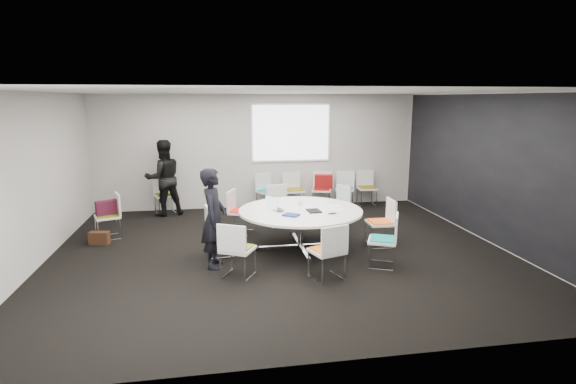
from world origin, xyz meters
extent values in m
cube|color=black|center=(0.00, 0.00, -0.02)|extent=(8.00, 7.00, 0.04)
cube|color=white|center=(0.00, 0.00, 2.82)|extent=(8.00, 7.00, 0.04)
cube|color=#B3ADA8|center=(0.00, 3.52, 1.40)|extent=(8.00, 0.04, 2.80)
cube|color=#B3ADA8|center=(0.00, -3.52, 1.40)|extent=(8.00, 0.04, 2.80)
cube|color=#B3ADA8|center=(-4.02, 0.00, 1.40)|extent=(0.04, 7.00, 2.80)
cube|color=#B3ADA8|center=(4.02, 0.00, 1.40)|extent=(0.04, 7.00, 2.80)
cube|color=black|center=(3.99, 0.00, 1.40)|extent=(0.01, 6.94, 2.74)
cube|color=silver|center=(0.38, 0.11, 0.04)|extent=(0.90, 0.90, 0.08)
cylinder|color=silver|center=(0.38, 0.11, 0.36)|extent=(0.10, 0.10, 0.65)
cylinder|color=white|center=(0.38, 0.11, 0.71)|extent=(2.22, 2.22, 0.04)
cube|color=white|center=(0.80, 3.46, 1.85)|extent=(1.90, 0.03, 1.35)
cube|color=silver|center=(1.85, 0.00, 0.21)|extent=(0.43, 0.43, 0.42)
cube|color=white|center=(1.85, 0.00, 0.44)|extent=(0.45, 0.47, 0.04)
cube|color=#E05716|center=(1.85, 0.00, 0.47)|extent=(0.39, 0.41, 0.03)
cube|color=white|center=(2.06, -0.01, 0.67)|extent=(0.05, 0.46, 0.42)
cube|color=silver|center=(1.39, 1.36, 0.21)|extent=(0.54, 0.54, 0.42)
cube|color=white|center=(1.39, 1.36, 0.44)|extent=(0.58, 0.59, 0.04)
cube|color=#0B817E|center=(1.39, 1.36, 0.47)|extent=(0.50, 0.51, 0.03)
cube|color=white|center=(1.58, 1.43, 0.67)|extent=(0.20, 0.44, 0.42)
cube|color=silver|center=(0.23, 1.58, 0.21)|extent=(0.50, 0.50, 0.42)
cube|color=white|center=(0.23, 1.58, 0.44)|extent=(0.54, 0.53, 0.04)
cube|color=#6B6416|center=(0.23, 1.58, 0.47)|extent=(0.47, 0.46, 0.03)
cube|color=white|center=(0.19, 1.78, 0.67)|extent=(0.46, 0.13, 0.42)
cube|color=silver|center=(-0.61, 1.25, 0.21)|extent=(0.55, 0.55, 0.42)
cube|color=white|center=(-0.61, 1.25, 0.44)|extent=(0.58, 0.59, 0.04)
cube|color=red|center=(-0.61, 1.25, 0.47)|extent=(0.51, 0.52, 0.03)
cube|color=white|center=(-0.81, 1.33, 0.67)|extent=(0.21, 0.44, 0.42)
cube|color=silver|center=(-1.06, 0.00, 0.21)|extent=(0.48, 0.48, 0.42)
cube|color=white|center=(-1.06, 0.00, 0.44)|extent=(0.51, 0.52, 0.04)
cube|color=#0B6177|center=(-1.06, 0.00, 0.47)|extent=(0.44, 0.45, 0.03)
cube|color=white|center=(-1.27, -0.04, 0.67)|extent=(0.11, 0.46, 0.42)
cube|color=silver|center=(-0.82, -1.04, 0.21)|extent=(0.57, 0.57, 0.42)
cube|color=white|center=(-0.82, -1.04, 0.44)|extent=(0.61, 0.60, 0.04)
cube|color=olive|center=(-0.82, -1.04, 0.47)|extent=(0.53, 0.52, 0.03)
cube|color=white|center=(-0.92, -1.23, 0.67)|extent=(0.42, 0.25, 0.42)
cube|color=silver|center=(0.49, -1.35, 0.21)|extent=(0.53, 0.53, 0.42)
cube|color=white|center=(0.49, -1.35, 0.44)|extent=(0.58, 0.56, 0.04)
cube|color=#D16212|center=(0.49, -1.35, 0.47)|extent=(0.50, 0.49, 0.03)
cube|color=white|center=(0.56, -1.55, 0.67)|extent=(0.45, 0.18, 0.42)
cube|color=silver|center=(1.51, -0.99, 0.21)|extent=(0.56, 0.56, 0.42)
cube|color=white|center=(1.51, -0.99, 0.44)|extent=(0.59, 0.60, 0.04)
cube|color=#087572|center=(1.51, -0.99, 0.47)|extent=(0.51, 0.52, 0.03)
cube|color=white|center=(1.70, -1.08, 0.67)|extent=(0.23, 0.43, 0.42)
cube|color=silver|center=(0.16, 3.15, 0.21)|extent=(0.56, 0.56, 0.42)
cube|color=white|center=(0.16, 3.15, 0.44)|extent=(0.60, 0.59, 0.04)
cube|color=#097A82|center=(0.16, 3.15, 0.47)|extent=(0.52, 0.51, 0.03)
cube|color=white|center=(0.08, 3.34, 0.67)|extent=(0.43, 0.23, 0.42)
cube|color=silver|center=(0.81, 3.15, 0.21)|extent=(0.46, 0.46, 0.42)
cube|color=white|center=(0.81, 3.15, 0.44)|extent=(0.50, 0.48, 0.04)
cube|color=#706115|center=(0.81, 3.15, 0.47)|extent=(0.44, 0.42, 0.03)
cube|color=white|center=(0.79, 3.36, 0.67)|extent=(0.46, 0.08, 0.42)
cube|color=silver|center=(1.52, 3.14, 0.21)|extent=(0.53, 0.53, 0.42)
cube|color=white|center=(1.52, 3.14, 0.44)|extent=(0.57, 0.56, 0.04)
cube|color=red|center=(1.52, 3.14, 0.47)|extent=(0.50, 0.48, 0.03)
cube|color=white|center=(1.58, 3.34, 0.67)|extent=(0.45, 0.17, 0.42)
cube|color=silver|center=(2.13, 3.15, 0.21)|extent=(0.54, 0.54, 0.42)
cube|color=white|center=(2.13, 3.15, 0.44)|extent=(0.58, 0.57, 0.04)
cube|color=#086577|center=(2.13, 3.15, 0.47)|extent=(0.50, 0.49, 0.03)
cube|color=white|center=(2.20, 3.35, 0.67)|extent=(0.45, 0.19, 0.42)
cube|color=silver|center=(2.71, 3.15, 0.21)|extent=(0.44, 0.44, 0.42)
cube|color=white|center=(2.71, 3.15, 0.44)|extent=(0.48, 0.46, 0.04)
cube|color=brown|center=(2.71, 3.15, 0.47)|extent=(0.42, 0.40, 0.03)
cube|color=white|center=(2.72, 3.36, 0.67)|extent=(0.46, 0.06, 0.42)
cube|color=silver|center=(-3.20, 1.33, 0.21)|extent=(0.54, 0.54, 0.42)
cube|color=white|center=(-3.20, 1.33, 0.44)|extent=(0.57, 0.58, 0.04)
cube|color=#606C16|center=(-3.20, 1.33, 0.47)|extent=(0.49, 0.51, 0.03)
cube|color=white|center=(-3.01, 1.40, 0.67)|extent=(0.19, 0.44, 0.42)
cube|color=silver|center=(-2.28, 3.15, 0.21)|extent=(0.54, 0.54, 0.42)
cube|color=white|center=(-2.28, 3.15, 0.44)|extent=(0.58, 0.57, 0.04)
cube|color=#5A6814|center=(-2.28, 3.15, 0.47)|extent=(0.51, 0.49, 0.03)
cube|color=white|center=(-2.36, 3.35, 0.67)|extent=(0.44, 0.19, 0.42)
imported|color=black|center=(-1.17, -0.53, 0.81)|extent=(0.50, 0.66, 1.62)
imported|color=black|center=(-2.28, 3.00, 0.88)|extent=(1.04, 0.92, 1.77)
imported|color=#333338|center=(0.02, 0.14, 0.74)|extent=(0.28, 0.36, 0.03)
cube|color=silver|center=(-0.14, 0.17, 0.86)|extent=(0.18, 0.26, 0.22)
cube|color=black|center=(0.59, -0.06, 0.74)|extent=(0.24, 0.31, 0.02)
cube|color=navy|center=(0.14, -0.28, 0.74)|extent=(0.33, 0.31, 0.03)
cube|color=white|center=(1.04, 0.28, 0.73)|extent=(0.35, 0.30, 0.00)
cube|color=white|center=(1.00, -0.02, 0.73)|extent=(0.33, 0.26, 0.00)
cylinder|color=white|center=(0.43, 0.45, 0.78)|extent=(0.08, 0.08, 0.09)
cube|color=black|center=(0.87, -0.28, 0.73)|extent=(0.16, 0.11, 0.01)
cube|color=#451225|center=(-3.20, 1.33, 0.62)|extent=(0.42, 0.32, 0.28)
cube|color=#331E10|center=(-3.30, 0.98, 0.12)|extent=(0.38, 0.22, 0.24)
cube|color=#A51415|center=(1.52, 2.93, 0.70)|extent=(0.47, 0.27, 0.36)
camera|label=1|loc=(-1.16, -7.57, 2.69)|focal=28.00mm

